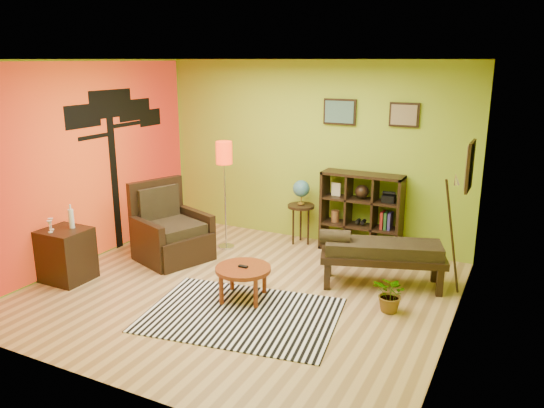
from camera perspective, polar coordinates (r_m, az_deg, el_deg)
The scene contains 11 objects.
ground at distance 6.73m, azimuth -3.42°, elevation -9.30°, with size 5.00×5.00×0.00m, color tan.
room_shell at distance 6.26m, azimuth -4.36°, elevation 6.07°, with size 5.04×4.54×2.82m.
zebra_rug at distance 6.14m, azimuth -3.29°, elevation -11.80°, with size 2.14×1.51×0.01m, color white.
coffee_table at distance 6.38m, azimuth -3.12°, elevation -7.28°, with size 0.67×0.67×0.43m.
armchair at distance 7.82m, azimuth -10.90°, elevation -3.34°, with size 1.17×1.16×1.11m.
side_cabinet at distance 7.42m, azimuth -21.27°, elevation -5.08°, with size 0.59×0.53×1.01m.
floor_lamp at distance 7.86m, azimuth -5.16°, elevation 4.47°, with size 0.25×0.25×1.64m.
globe_table at distance 8.17m, azimuth 3.15°, elevation 0.88°, with size 0.42×0.42×1.01m.
cube_shelf at distance 7.94m, azimuth 9.65°, elevation -0.99°, with size 1.20×0.35×1.20m.
bench at distance 6.85m, azimuth 11.47°, elevation -5.02°, with size 1.64×1.01×0.72m.
potted_plant at distance 6.29m, azimuth 12.72°, elevation -9.81°, with size 0.40×0.44×0.34m, color #26661E.
Camera 1 is at (3.09, -5.28, 2.80)m, focal length 35.00 mm.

